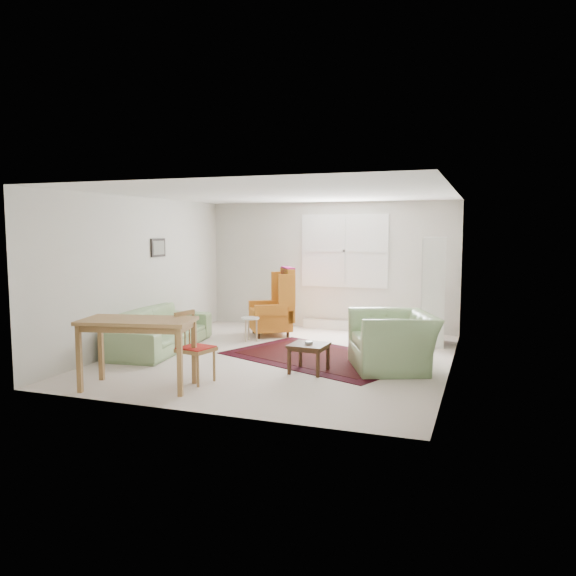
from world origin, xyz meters
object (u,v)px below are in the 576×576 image
(wingback_chair, at_px, (270,301))
(coffee_table, at_px, (309,358))
(cabinet, at_px, (434,291))
(sofa, at_px, (161,321))
(armchair, at_px, (393,335))
(stool, at_px, (250,329))
(desk, at_px, (138,354))
(desk_chair, at_px, (196,347))

(wingback_chair, distance_m, coffee_table, 2.82)
(wingback_chair, height_order, cabinet, cabinet)
(sofa, relative_size, coffee_table, 4.66)
(armchair, distance_m, coffee_table, 1.24)
(stool, distance_m, desk, 3.17)
(sofa, relative_size, desk_chair, 2.51)
(armchair, bearing_deg, cabinet, 146.16)
(coffee_table, bearing_deg, wingback_chair, 122.40)
(cabinet, bearing_deg, desk, -132.64)
(cabinet, relative_size, desk_chair, 2.00)
(sofa, distance_m, coffee_table, 2.84)
(wingback_chair, bearing_deg, cabinet, 61.38)
(cabinet, xyz_separation_m, desk, (-3.20, -3.99, -0.48))
(armchair, height_order, stool, armchair)
(armchair, distance_m, stool, 2.93)
(wingback_chair, relative_size, coffee_table, 2.58)
(desk_chair, bearing_deg, coffee_table, -39.96)
(wingback_chair, bearing_deg, coffee_table, -0.18)
(stool, bearing_deg, coffee_table, -46.66)
(coffee_table, height_order, stool, stool)
(stool, bearing_deg, desk, -92.52)
(cabinet, distance_m, desk_chair, 4.44)
(wingback_chair, height_order, desk, wingback_chair)
(wingback_chair, xyz_separation_m, desk, (-0.28, -3.79, -0.20))
(wingback_chair, xyz_separation_m, coffee_table, (1.49, -2.35, -0.44))
(stool, height_order, cabinet, cabinet)
(wingback_chair, bearing_deg, desk, -36.75)
(wingback_chair, distance_m, desk, 3.80)
(sofa, height_order, cabinet, cabinet)
(armchair, distance_m, desk_chair, 2.75)
(stool, bearing_deg, cabinet, 15.14)
(desk, relative_size, desk_chair, 1.49)
(sofa, distance_m, stool, 1.59)
(sofa, distance_m, desk, 2.29)
(stool, height_order, desk_chair, desk_chair)
(desk_chair, bearing_deg, stool, 20.02)
(armchair, xyz_separation_m, cabinet, (0.38, 1.97, 0.44))
(armchair, relative_size, desk, 0.90)
(wingback_chair, relative_size, cabinet, 0.69)
(stool, xyz_separation_m, desk_chair, (0.42, -2.70, 0.24))
(coffee_table, bearing_deg, armchair, 29.18)
(desk_chair, bearing_deg, desk, 140.94)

